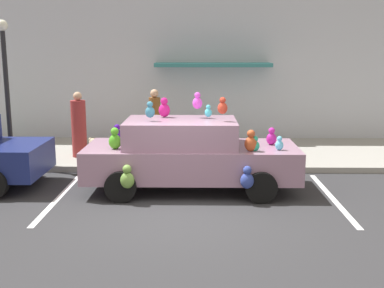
# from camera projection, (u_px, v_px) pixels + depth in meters

# --- Properties ---
(ground_plane) EXTENTS (60.00, 60.00, 0.00)m
(ground_plane) POSITION_uv_depth(u_px,v_px,m) (179.00, 213.00, 9.00)
(ground_plane) COLOR #2D2D30
(sidewalk) EXTENTS (24.00, 4.00, 0.15)m
(sidewalk) POSITION_uv_depth(u_px,v_px,m) (186.00, 153.00, 13.89)
(sidewalk) COLOR gray
(sidewalk) RESTS_ON ground
(storefront_building) EXTENTS (24.00, 1.25, 6.40)m
(storefront_building) POSITION_uv_depth(u_px,v_px,m) (188.00, 44.00, 15.39)
(storefront_building) COLOR #B2B7C1
(storefront_building) RESTS_ON ground
(parking_stripe_front) EXTENTS (0.12, 3.60, 0.01)m
(parking_stripe_front) POSITION_uv_depth(u_px,v_px,m) (332.00, 198.00, 9.94)
(parking_stripe_front) COLOR silver
(parking_stripe_front) RESTS_ON ground
(parking_stripe_rear) EXTENTS (0.12, 3.60, 0.01)m
(parking_stripe_rear) POSITION_uv_depth(u_px,v_px,m) (60.00, 197.00, 10.02)
(parking_stripe_rear) COLOR silver
(parking_stripe_rear) RESTS_ON ground
(plush_covered_car) EXTENTS (4.55, 2.12, 2.11)m
(plush_covered_car) POSITION_uv_depth(u_px,v_px,m) (189.00, 154.00, 10.38)
(plush_covered_car) COLOR gray
(plush_covered_car) RESTS_ON ground
(teddy_bear_on_sidewalk) EXTENTS (0.31, 0.26, 0.59)m
(teddy_bear_on_sidewalk) POSITION_uv_depth(u_px,v_px,m) (93.00, 149.00, 12.68)
(teddy_bear_on_sidewalk) COLOR beige
(teddy_bear_on_sidewalk) RESTS_ON sidewalk
(street_lamp_post) EXTENTS (0.28, 0.28, 3.59)m
(street_lamp_post) POSITION_uv_depth(u_px,v_px,m) (6.00, 76.00, 12.04)
(street_lamp_post) COLOR black
(street_lamp_post) RESTS_ON sidewalk
(pedestrian_near_shopfront) EXTENTS (0.40, 0.40, 1.76)m
(pedestrian_near_shopfront) POSITION_uv_depth(u_px,v_px,m) (79.00, 127.00, 12.95)
(pedestrian_near_shopfront) COLOR maroon
(pedestrian_near_shopfront) RESTS_ON sidewalk
(pedestrian_by_lamp) EXTENTS (0.34, 0.34, 1.72)m
(pedestrian_by_lamp) POSITION_uv_depth(u_px,v_px,m) (155.00, 120.00, 14.25)
(pedestrian_by_lamp) COLOR brown
(pedestrian_by_lamp) RESTS_ON sidewalk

